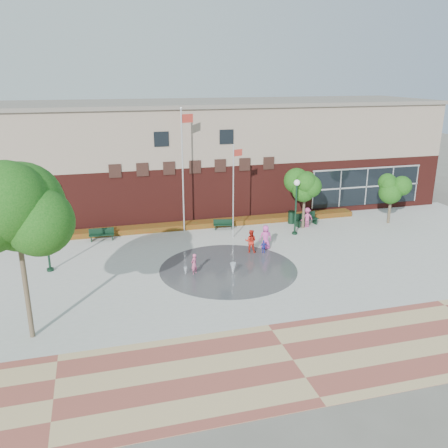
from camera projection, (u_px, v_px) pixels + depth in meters
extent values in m
plane|color=#666056|center=(243.00, 290.00, 26.21)|extent=(120.00, 120.00, 0.00)
cube|color=#A8A8A0|center=(224.00, 263.00, 29.89)|extent=(46.00, 18.00, 0.01)
cube|color=#99493C|center=(293.00, 360.00, 19.78)|extent=(46.00, 6.00, 0.01)
cylinder|color=#383A3D|center=(228.00, 269.00, 28.97)|extent=(8.40, 8.40, 0.01)
cube|color=#4D1915|center=(184.00, 183.00, 41.61)|extent=(44.00, 10.00, 4.50)
cube|color=gray|center=(182.00, 131.00, 40.25)|extent=(44.00, 10.00, 4.50)
cube|color=slate|center=(182.00, 103.00, 39.55)|extent=(44.40, 10.40, 0.30)
cube|color=black|center=(366.00, 187.00, 40.80)|extent=(10.00, 0.12, 3.19)
cube|color=black|center=(161.00, 139.00, 34.99)|extent=(1.10, 0.10, 1.10)
cube|color=black|center=(226.00, 137.00, 36.24)|extent=(1.10, 0.10, 1.10)
cube|color=#9E1608|center=(198.00, 227.00, 36.88)|extent=(26.00, 1.20, 0.40)
cylinder|color=silver|center=(183.00, 173.00, 34.55)|extent=(0.11, 0.11, 9.03)
sphere|color=silver|center=(181.00, 108.00, 33.16)|extent=(0.18, 0.18, 0.18)
cube|color=red|center=(187.00, 118.00, 33.67)|extent=(0.93, 0.40, 0.61)
cylinder|color=silver|center=(233.00, 193.00, 33.59)|extent=(0.09, 0.09, 6.67)
sphere|color=silver|center=(234.00, 145.00, 32.56)|extent=(0.14, 0.14, 0.14)
cube|color=red|center=(238.00, 153.00, 32.95)|extent=(0.72, 0.30, 0.47)
cylinder|color=black|center=(47.00, 241.00, 28.14)|extent=(0.13, 0.13, 3.81)
cylinder|color=black|center=(50.00, 270.00, 28.69)|extent=(0.40, 0.40, 0.18)
sphere|color=white|center=(43.00, 207.00, 27.49)|extent=(0.45, 0.45, 0.45)
cylinder|color=black|center=(296.00, 210.00, 34.66)|extent=(0.13, 0.13, 3.74)
cylinder|color=black|center=(295.00, 233.00, 35.20)|extent=(0.40, 0.40, 0.18)
sphere|color=white|center=(297.00, 183.00, 34.03)|extent=(0.44, 0.44, 0.44)
cube|color=black|center=(102.00, 235.00, 33.78)|extent=(1.76, 0.53, 0.06)
cube|color=black|center=(101.00, 231.00, 33.91)|extent=(1.75, 0.10, 0.44)
cube|color=black|center=(224.00, 225.00, 36.18)|extent=(1.61, 0.75, 0.05)
cube|color=black|center=(223.00, 222.00, 36.30)|extent=(1.53, 0.37, 0.39)
cube|color=black|center=(307.00, 220.00, 37.06)|extent=(2.09, 1.05, 0.07)
cube|color=black|center=(305.00, 216.00, 37.19)|extent=(1.97, 0.56, 0.50)
cylinder|color=black|center=(292.00, 218.00, 37.67)|extent=(0.57, 0.57, 0.95)
cylinder|color=black|center=(292.00, 212.00, 37.51)|extent=(0.61, 0.61, 0.06)
cylinder|color=#4A3D2D|center=(26.00, 288.00, 20.81)|extent=(0.22, 0.22, 4.87)
cylinder|color=#4A3D2D|center=(304.00, 210.00, 36.20)|extent=(0.20, 0.20, 2.89)
cylinder|color=#4A3D2D|center=(390.00, 208.00, 37.51)|extent=(0.22, 0.22, 2.50)
cone|color=white|center=(233.00, 275.00, 28.18)|extent=(0.37, 0.37, 0.71)
cone|color=white|center=(186.00, 275.00, 28.08)|extent=(0.22, 0.22, 0.49)
imported|color=#C35077|center=(194.00, 264.00, 28.07)|extent=(0.56, 0.54, 1.30)
imported|color=red|center=(251.00, 241.00, 31.44)|extent=(0.95, 0.86, 1.59)
imported|color=#D345A2|center=(266.00, 237.00, 32.06)|extent=(0.87, 0.62, 1.68)
imported|color=#2A36AB|center=(264.00, 247.00, 31.39)|extent=(0.56, 0.29, 0.91)
imported|color=#C34683|center=(307.00, 218.00, 36.65)|extent=(1.07, 0.68, 1.57)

